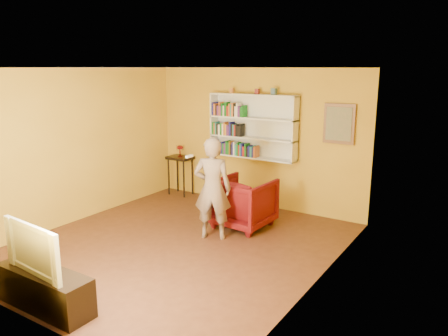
{
  "coord_description": "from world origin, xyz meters",
  "views": [
    {
      "loc": [
        4.04,
        -4.96,
        2.7
      ],
      "look_at": [
        0.37,
        0.75,
        1.14
      ],
      "focal_mm": 35.0,
      "sensor_mm": 36.0,
      "label": 1
    }
  ],
  "objects": [
    {
      "name": "game_remote",
      "position": [
        0.02,
        0.31,
        1.36
      ],
      "size": [
        0.04,
        0.15,
        0.04
      ],
      "primitive_type": "cube",
      "color": "white",
      "rests_on": "person"
    },
    {
      "name": "books_row_upper",
      "position": [
        -0.51,
        2.3,
        1.89
      ],
      "size": [
        0.71,
        0.19,
        0.27
      ],
      "color": "navy",
      "rests_on": "bookshelf"
    },
    {
      "name": "ruby_lustre",
      "position": [
        -1.71,
        2.25,
        1.01
      ],
      "size": [
        0.15,
        0.15,
        0.24
      ],
      "color": "maroon",
      "rests_on": "console_table"
    },
    {
      "name": "television",
      "position": [
        -0.13,
        -2.25,
        0.75
      ],
      "size": [
        1.03,
        0.22,
        0.59
      ],
      "primitive_type": "imported",
      "rotation": [
        0.0,
        0.0,
        -0.08
      ],
      "color": "black",
      "rests_on": "tv_cabinet"
    },
    {
      "name": "armchair",
      "position": [
        0.43,
        1.28,
        0.43
      ],
      "size": [
        0.96,
        0.99,
        0.86
      ],
      "primitive_type": "imported",
      "rotation": [
        0.0,
        0.0,
        3.09
      ],
      "color": "#43040B",
      "rests_on": "ground"
    },
    {
      "name": "bookshelf",
      "position": [
        0.0,
        2.41,
        1.59
      ],
      "size": [
        1.8,
        0.29,
        1.23
      ],
      "color": "white",
      "rests_on": "room_shell"
    },
    {
      "name": "framed_painting",
      "position": [
        1.65,
        2.46,
        1.75
      ],
      "size": [
        0.55,
        0.05,
        0.7
      ],
      "color": "brown",
      "rests_on": "room_shell"
    },
    {
      "name": "books_row_lower",
      "position": [
        -0.37,
        2.3,
        1.13
      ],
      "size": [
        0.99,
        0.19,
        0.27
      ],
      "color": "#A02118",
      "rests_on": "bookshelf"
    },
    {
      "name": "tv_cabinet",
      "position": [
        -0.13,
        -2.25,
        0.23
      ],
      "size": [
        1.29,
        0.39,
        0.46
      ],
      "primitive_type": "cube",
      "color": "black",
      "rests_on": "ground"
    },
    {
      "name": "ornament_left",
      "position": [
        -0.47,
        2.35,
        2.26
      ],
      "size": [
        0.07,
        0.07,
        0.1
      ],
      "primitive_type": "cube",
      "color": "#CB7B3A",
      "rests_on": "bookshelf"
    },
    {
      "name": "ornament_right",
      "position": [
        0.43,
        2.35,
        2.27
      ],
      "size": [
        0.09,
        0.09,
        0.12
      ],
      "primitive_type": "cube",
      "color": "#446171",
      "rests_on": "bookshelf"
    },
    {
      "name": "ornament_centre",
      "position": [
        0.09,
        2.35,
        2.26
      ],
      "size": [
        0.07,
        0.07,
        0.1
      ],
      "primitive_type": "cube",
      "color": "maroon",
      "rests_on": "bookshelf"
    },
    {
      "name": "console_table",
      "position": [
        -1.71,
        2.25,
        0.7
      ],
      "size": [
        0.51,
        0.39,
        0.84
      ],
      "color": "black",
      "rests_on": "ground"
    },
    {
      "name": "person",
      "position": [
        0.28,
        0.56,
        0.83
      ],
      "size": [
        0.71,
        0.6,
        1.65
      ],
      "primitive_type": "imported",
      "rotation": [
        0.0,
        0.0,
        3.55
      ],
      "color": "#776257",
      "rests_on": "ground"
    },
    {
      "name": "room_shell",
      "position": [
        0.0,
        0.0,
        1.02
      ],
      "size": [
        5.3,
        5.8,
        2.88
      ],
      "color": "#462516",
      "rests_on": "ground"
    },
    {
      "name": "books_row_middle",
      "position": [
        -0.52,
        2.3,
        1.51
      ],
      "size": [
        0.67,
        0.18,
        0.27
      ],
      "color": "#186C20",
      "rests_on": "bookshelf"
    }
  ]
}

